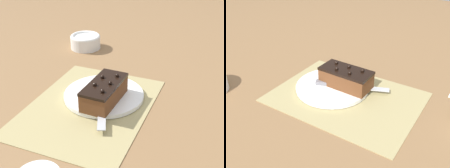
# 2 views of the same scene
# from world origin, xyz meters

# --- Properties ---
(ground_plane) EXTENTS (3.00, 3.00, 0.00)m
(ground_plane) POSITION_xyz_m (0.00, 0.00, 0.00)
(ground_plane) COLOR olive
(placemat_woven) EXTENTS (0.46, 0.34, 0.00)m
(placemat_woven) POSITION_xyz_m (0.00, 0.00, 0.00)
(placemat_woven) COLOR tan
(placemat_woven) RESTS_ON ground_plane
(cake_plate) EXTENTS (0.24, 0.24, 0.01)m
(cake_plate) POSITION_xyz_m (-0.06, 0.02, 0.01)
(cake_plate) COLOR white
(cake_plate) RESTS_ON placemat_woven
(chocolate_cake) EXTENTS (0.17, 0.09, 0.07)m
(chocolate_cake) POSITION_xyz_m (-0.02, 0.04, 0.05)
(chocolate_cake) COLOR brown
(chocolate_cake) RESTS_ON cake_plate
(serving_knife) EXTENTS (0.23, 0.11, 0.01)m
(serving_knife) POSITION_xyz_m (-0.04, 0.03, 0.02)
(serving_knife) COLOR slate
(serving_knife) RESTS_ON cake_plate
(small_bowl) EXTENTS (0.12, 0.12, 0.06)m
(small_bowl) POSITION_xyz_m (-0.40, -0.21, 0.03)
(small_bowl) COLOR white
(small_bowl) RESTS_ON ground_plane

